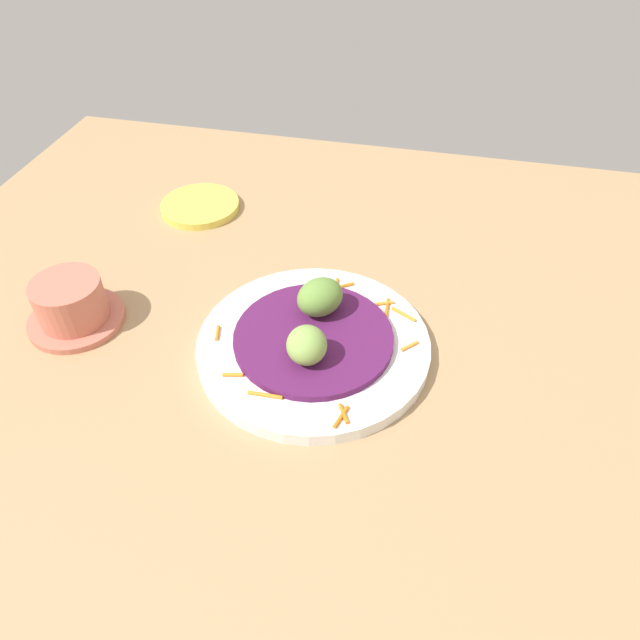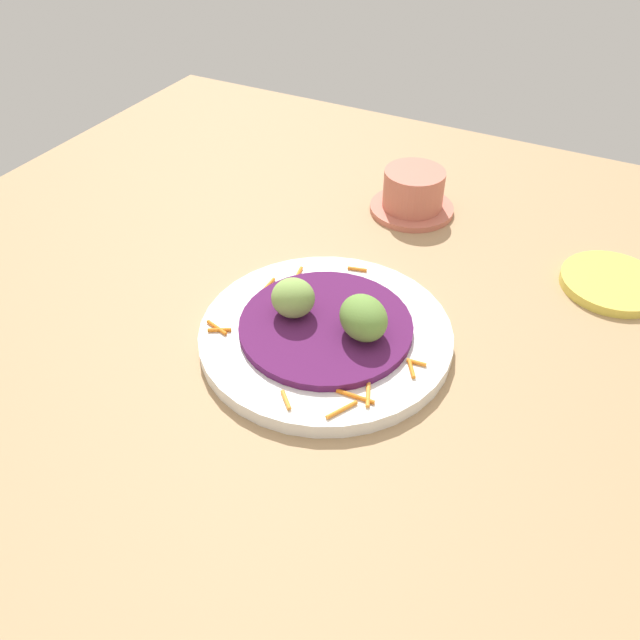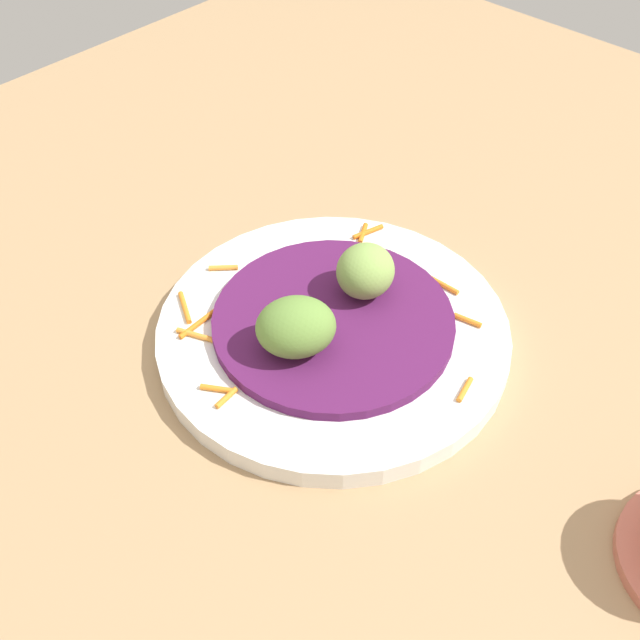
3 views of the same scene
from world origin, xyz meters
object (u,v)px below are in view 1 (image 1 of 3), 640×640
guac_scoop_center (306,348)px  terracotta_bowl (72,305)px  side_plate_small (200,206)px  guac_scoop_left (320,297)px  main_plate (314,345)px

guac_scoop_center → terracotta_bowl: guac_scoop_center is taller
terracotta_bowl → guac_scoop_center: bearing=-94.9°
side_plate_small → guac_scoop_left: bearing=-132.1°
guac_scoop_left → guac_scoop_center: 8.09cm
main_plate → guac_scoop_center: (-4.04, -0.17, 3.70)cm
main_plate → terracotta_bowl: (-1.59, 28.66, 1.85)cm
guac_scoop_left → terracotta_bowl: 29.11cm
main_plate → guac_scoop_center: 5.48cm
side_plate_small → terracotta_bowl: bearing=168.9°
main_plate → side_plate_small: bearing=43.1°
guac_scoop_left → side_plate_small: guac_scoop_left is taller
terracotta_bowl → main_plate: bearing=-86.8°
guac_scoop_center → side_plate_small: (29.11, 23.61, -3.96)cm
guac_scoop_center → side_plate_small: size_ratio=0.39×
guac_scoop_left → side_plate_small: (21.03, 23.27, -4.03)cm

